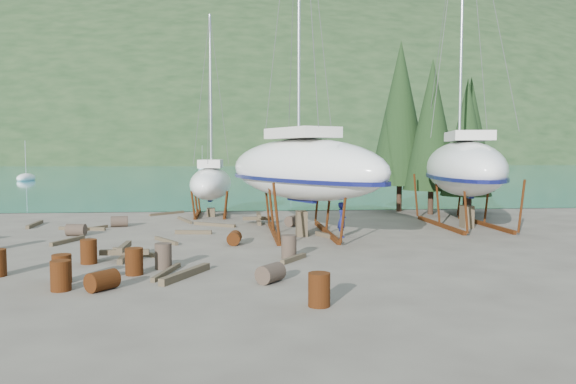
{
  "coord_description": "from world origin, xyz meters",
  "views": [
    {
      "loc": [
        -0.03,
        -23.19,
        3.98
      ],
      "look_at": [
        2.38,
        3.0,
        2.15
      ],
      "focal_mm": 35.0,
      "sensor_mm": 36.0,
      "label": 1
    }
  ],
  "objects": [
    {
      "name": "cypress_far_right",
      "position": [
        15.5,
        13.0,
        5.21
      ],
      "size": [
        3.24,
        3.24,
        9.0
      ],
      "color": "black",
      "rests_on": "ground"
    },
    {
      "name": "drum_15",
      "position": [
        -7.73,
        4.37,
        0.29
      ],
      "size": [
        0.95,
        0.69,
        0.58
      ],
      "primitive_type": "cylinder",
      "rotation": [
        1.57,
        0.0,
        1.44
      ],
      "color": "#2D2823",
      "rests_on": "ground"
    },
    {
      "name": "timber_pile_fore",
      "position": [
        -4.2,
        -2.1,
        0.3
      ],
      "size": [
        1.8,
        1.8,
        0.6
      ],
      "color": "brown",
      "rests_on": "ground"
    },
    {
      "name": "far_house_center",
      "position": [
        -20.0,
        190.0,
        2.92
      ],
      "size": [
        6.6,
        5.6,
        5.6
      ],
      "color": "beige",
      "rests_on": "ground"
    },
    {
      "name": "timber_16",
      "position": [
        -1.67,
        -5.23,
        0.11
      ],
      "size": [
        1.44,
        2.51,
        0.23
      ],
      "primitive_type": "cube",
      "rotation": [
        0.0,
        0.0,
        2.67
      ],
      "color": "brown",
      "rests_on": "ground"
    },
    {
      "name": "drum_3",
      "position": [
        -5.11,
        -6.66,
        0.44
      ],
      "size": [
        0.58,
        0.58,
        0.88
      ],
      "primitive_type": "cylinder",
      "color": "#5A270F",
      "rests_on": "ground"
    },
    {
      "name": "drum_6",
      "position": [
        -0.14,
        1.07,
        0.29
      ],
      "size": [
        0.67,
        0.94,
        0.58
      ],
      "primitive_type": "cylinder",
      "rotation": [
        1.57,
        0.0,
        -0.11
      ],
      "color": "#5A270F",
      "rests_on": "ground"
    },
    {
      "name": "ground",
      "position": [
        0.0,
        0.0,
        0.0
      ],
      "size": [
        600.0,
        600.0,
        0.0
      ],
      "primitive_type": "plane",
      "color": "#564D44",
      "rests_on": "ground"
    },
    {
      "name": "cypress_mid_right",
      "position": [
        14.0,
        10.0,
        4.92
      ],
      "size": [
        3.06,
        3.06,
        8.5
      ],
      "color": "black",
      "rests_on": "ground"
    },
    {
      "name": "timber_12",
      "position": [
        -4.06,
        -0.93,
        0.08
      ],
      "size": [
        1.97,
        1.71,
        0.17
      ],
      "primitive_type": "cube",
      "rotation": [
        0.0,
        0.0,
        0.87
      ],
      "color": "brown",
      "rests_on": "ground"
    },
    {
      "name": "timber_pile_aft",
      "position": [
        1.21,
        8.22,
        0.3
      ],
      "size": [
        1.8,
        1.8,
        0.6
      ],
      "color": "brown",
      "rests_on": "ground"
    },
    {
      "name": "timber_15",
      "position": [
        -7.62,
        6.27,
        0.07
      ],
      "size": [
        1.48,
        2.24,
        0.15
      ],
      "primitive_type": "cube",
      "rotation": [
        0.0,
        0.0,
        2.58
      ],
      "color": "brown",
      "rests_on": "ground"
    },
    {
      "name": "timber_1",
      "position": [
        4.18,
        2.76,
        0.1
      ],
      "size": [
        0.86,
        1.64,
        0.19
      ],
      "primitive_type": "cube",
      "rotation": [
        0.0,
        0.0,
        0.41
      ],
      "color": "brown",
      "rests_on": "ground"
    },
    {
      "name": "drum_10",
      "position": [
        -5.38,
        -5.66,
        0.44
      ],
      "size": [
        0.58,
        0.58,
        0.88
      ],
      "primitive_type": "cylinder",
      "color": "#5A270F",
      "rests_on": "ground"
    },
    {
      "name": "worker",
      "position": [
        4.91,
        2.73,
        0.83
      ],
      "size": [
        0.4,
        0.61,
        1.67
      ],
      "primitive_type": "imported",
      "rotation": [
        0.0,
        0.0,
        1.56
      ],
      "color": "navy",
      "rests_on": "ground"
    },
    {
      "name": "drum_14",
      "position": [
        -5.35,
        -2.65,
        0.44
      ],
      "size": [
        0.58,
        0.58,
        0.88
      ],
      "primitive_type": "cylinder",
      "color": "#5A270F",
      "rests_on": "ground"
    },
    {
      "name": "timber_8",
      "position": [
        -2.16,
        4.45,
        0.09
      ],
      "size": [
        1.81,
        0.44,
        0.19
      ],
      "primitive_type": "cube",
      "rotation": [
        0.0,
        0.0,
        1.43
      ],
      "color": "brown",
      "rests_on": "ground"
    },
    {
      "name": "bay_water",
      "position": [
        0.0,
        315.0,
        0.01
      ],
      "size": [
        700.0,
        700.0,
        0.0
      ],
      "primitive_type": "plane",
      "color": "teal",
      "rests_on": "ground"
    },
    {
      "name": "timber_0",
      "position": [
        -3.07,
        9.76,
        0.07
      ],
      "size": [
        1.09,
        2.71,
        0.14
      ],
      "primitive_type": "cube",
      "rotation": [
        0.0,
        0.0,
        0.35
      ],
      "color": "brown",
      "rests_on": "ground"
    },
    {
      "name": "drum_1",
      "position": [
        0.99,
        -6.21,
        0.29
      ],
      "size": [
        1.0,
        1.05,
        0.58
      ],
      "primitive_type": "cylinder",
      "rotation": [
        1.57,
        0.0,
        2.47
      ],
      "color": "#2D2823",
      "rests_on": "ground"
    },
    {
      "name": "far_hill",
      "position": [
        0.0,
        320.0,
        0.0
      ],
      "size": [
        800.0,
        360.0,
        110.0
      ],
      "primitive_type": "ellipsoid",
      "color": "black",
      "rests_on": "ground"
    },
    {
      "name": "drum_7",
      "position": [
        2.09,
        -8.99,
        0.44
      ],
      "size": [
        0.58,
        0.58,
        0.88
      ],
      "primitive_type": "cylinder",
      "color": "#5A270F",
      "rests_on": "ground"
    },
    {
      "name": "large_sailboat_far",
      "position": [
        12.19,
        6.11,
        3.19
      ],
      "size": [
        6.17,
        12.86,
        19.57
      ],
      "rotation": [
        0.0,
        0.0,
        -0.22
      ],
      "color": "white",
      "rests_on": "ground"
    },
    {
      "name": "timber_11",
      "position": [
        -3.18,
        1.98,
        0.08
      ],
      "size": [
        1.27,
        1.96,
        0.15
      ],
      "primitive_type": "cube",
      "rotation": [
        0.0,
        0.0,
        0.55
      ],
      "color": "brown",
      "rests_on": "ground"
    },
    {
      "name": "timber_3",
      "position": [
        -2.34,
        -4.7,
        0.07
      ],
      "size": [
        0.7,
        2.42,
        0.15
      ],
      "primitive_type": "cube",
      "rotation": [
        0.0,
        0.0,
        2.91
      ],
      "color": "brown",
      "rests_on": "ground"
    },
    {
      "name": "drum_12",
      "position": [
        -3.92,
        -6.74,
        0.29
      ],
      "size": [
        1.0,
        1.05,
        0.58
      ],
      "primitive_type": "cylinder",
      "rotation": [
        1.57,
        0.0,
        2.48
      ],
      "color": "#5A270F",
      "rests_on": "ground"
    },
    {
      "name": "drum_13",
      "position": [
        -3.38,
        -4.69,
        0.44
      ],
      "size": [
        0.58,
        0.58,
        0.88
      ],
      "primitive_type": "cylinder",
      "color": "#5A270F",
      "rests_on": "ground"
    },
    {
      "name": "timber_7",
      "position": [
        2.05,
        -2.84,
        0.09
      ],
      "size": [
        1.1,
        1.47,
        0.17
      ],
      "primitive_type": "cube",
      "rotation": [
        0.0,
        0.0,
        2.53
      ],
      "color": "brown",
      "rests_on": "ground"
    },
    {
      "name": "drum_17",
      "position": [
        1.93,
        -2.28,
        0.44
      ],
      "size": [
        0.58,
        0.58,
        0.88
      ],
      "primitive_type": "cylinder",
      "color": "#2D2823",
      "rests_on": "ground"
    },
    {
      "name": "moored_boat_far",
      "position": [
        -8.0,
        110.0,
        0.39
      ],
      "size": [
        2.0,
        5.0,
        6.05
      ],
      "color": "white",
      "rests_on": "ground"
    },
    {
      "name": "timber_2",
      "position": [
        -11.0,
        8.29,
        0.09
      ],
      "size": [
        0.3,
        2.54,
        0.19
      ],
      "primitive_type": "cube",
      "rotation": [
        0.0,
        0.0,
        0.04
      ],
      "color": "brown",
      "rests_on": "ground"
    },
    {
      "name": "small_sailboat_shore",
      "position": [
        -1.64,
        12.55,
        2.09
      ],
      "size": [
        2.94,
        8.06,
        12.68
      ],
      "rotation": [
        0.0,
        0.0,
        -0.06
      ],
      "color": "white",
      "rests_on": "ground"
    },
    {
      "name": "large_sailboat_near",
      "position": [
        3.07,
        3.99,
        3.23
      ],
      "size": [
        8.74,
        13.12,
        20.06
      ],
      "rotation": [
        0.0,
        0.0,
        0.44
      ],
      "color": "white",
      "rests_on": "ground"
    },
    {
      "name": "timber_10",
      "position": [
        -1.24,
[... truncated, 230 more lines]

